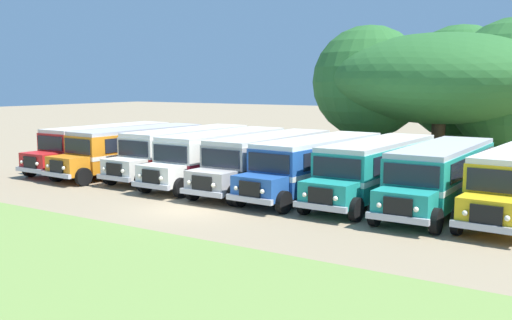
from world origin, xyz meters
TOP-DOWN VIEW (x-y plane):
  - ground_plane at (0.00, 0.00)m, footprint 220.00×220.00m
  - foreground_grass_strip at (0.00, -7.73)m, footprint 80.00×8.29m
  - parked_bus_slot_0 at (-12.46, 6.80)m, footprint 2.76×10.85m
  - parked_bus_slot_1 at (-9.53, 6.52)m, footprint 3.18×10.91m
  - parked_bus_slot_2 at (-6.30, 7.45)m, footprint 2.83×10.86m
  - parked_bus_slot_3 at (-3.08, 6.78)m, footprint 2.80×10.85m
  - parked_bus_slot_4 at (0.15, 6.64)m, footprint 2.76×10.85m
  - parked_bus_slot_5 at (3.10, 6.57)m, footprint 3.22×10.92m
  - parked_bus_slot_6 at (6.14, 6.86)m, footprint 2.92×10.87m
  - parked_bus_slot_7 at (9.30, 6.59)m, footprint 2.68×10.84m
  - broad_shade_tree at (5.93, 20.88)m, footprint 17.26×16.67m

SIDE VIEW (x-z plane):
  - ground_plane at x=0.00m, z-range 0.00..0.00m
  - foreground_grass_strip at x=0.00m, z-range 0.00..0.01m
  - parked_bus_slot_0 at x=-12.46m, z-range 0.17..2.99m
  - parked_bus_slot_1 at x=-9.53m, z-range 0.17..2.99m
  - parked_bus_slot_2 at x=-6.30m, z-range 0.17..2.99m
  - parked_bus_slot_3 at x=-3.08m, z-range 0.17..2.99m
  - parked_bus_slot_4 at x=0.15m, z-range 0.17..2.99m
  - parked_bus_slot_5 at x=3.10m, z-range 0.17..2.99m
  - parked_bus_slot_6 at x=6.14m, z-range 0.17..2.99m
  - parked_bus_slot_7 at x=9.30m, z-range 0.17..2.99m
  - broad_shade_tree at x=5.93m, z-range 0.73..10.58m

